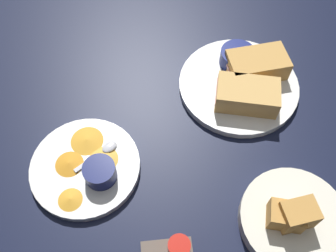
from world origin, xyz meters
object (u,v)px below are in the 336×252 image
Objects in this scene: plate_chips_companion at (85,167)px; sandwich_half_far at (257,65)px; ramekin_dark_sauce at (237,57)px; spoon_by_dark_ramekin at (237,82)px; ramekin_light_gravy at (100,172)px; plate_sandwich_main at (238,85)px; sandwich_half_near at (247,95)px; spoon_by_gravy_ramekin at (104,151)px; bread_basket_rear at (293,219)px.

sandwich_half_far is at bearing -152.90° from plate_chips_companion.
ramekin_dark_sauce is 0.37× the size of plate_chips_companion.
ramekin_light_gravy is (30.33, 19.56, 1.64)cm from spoon_by_dark_ramekin.
plate_sandwich_main is 3.38× the size of ramekin_dark_sauce.
plate_sandwich_main is 6.62cm from ramekin_dark_sauce.
sandwich_half_near reaches higher than ramekin_light_gravy.
bread_basket_rear is at bearing 152.42° from spoon_by_gravy_ramekin.
plate_sandwich_main is 1.38× the size of bread_basket_rear.
sandwich_half_far is 5.87cm from spoon_by_dark_ramekin.
spoon_by_gravy_ramekin is (29.70, 14.22, 0.00)cm from spoon_by_dark_ramekin.
sandwich_half_far is 38.47cm from spoon_by_gravy_ramekin.
spoon_by_gravy_ramekin is (-3.87, -2.63, 1.16)cm from plate_chips_companion.
bread_basket_rear reaches higher than plate_chips_companion.
bread_basket_rear is (-34.08, 12.14, -1.43)cm from ramekin_light_gravy.
plate_sandwich_main and plate_chips_companion have the same top height.
sandwich_half_far is at bearing -116.11° from sandwich_half_near.
sandwich_half_near is 1.05× the size of sandwich_half_far.
sandwich_half_far is at bearing -147.55° from ramekin_light_gravy.
sandwich_half_far is 2.26× the size of ramekin_light_gravy.
bread_basket_rear is (-33.45, 17.48, 0.21)cm from spoon_by_gravy_ramekin.
ramekin_light_gravy reaches higher than plate_chips_companion.
spoon_by_dark_ramekin is (0.54, -0.08, 1.16)cm from plate_sandwich_main.
plate_chips_companion is at bearing -39.81° from ramekin_light_gravy.
plate_chips_companion is at bearing 26.19° from plate_sandwich_main.
sandwich_half_near is at bearing 93.89° from plate_sandwich_main.
sandwich_half_far is 0.72× the size of bread_basket_rear.
plate_sandwich_main is 31.81cm from bread_basket_rear.
plate_sandwich_main is 4.35× the size of ramekin_light_gravy.
ramekin_light_gravy reaches higher than plate_sandwich_main.
ramekin_dark_sauce is 1.29× the size of ramekin_light_gravy.
ramekin_dark_sauce is (-0.19, -11.07, -0.46)cm from sandwich_half_near.
ramekin_dark_sauce is at bearing -146.80° from spoon_by_gravy_ramekin.
plate_chips_companion is 4.82cm from spoon_by_gravy_ramekin.
plate_sandwich_main is at bearing 171.32° from spoon_by_dark_ramekin.
ramekin_light_gravy is at bearing 83.27° from spoon_by_gravy_ramekin.
ramekin_dark_sauce is at bearing -140.95° from ramekin_light_gravy.
sandwich_half_far reaches higher than ramekin_dark_sauce.
sandwich_half_near is 0.75× the size of bread_basket_rear.
ramekin_light_gravy is (-3.24, 2.70, 2.80)cm from plate_chips_companion.
spoon_by_dark_ramekin is at bearing 30.02° from sandwich_half_far.
bread_basket_rear reaches higher than ramekin_light_gravy.
ramekin_dark_sauce is 40.44cm from ramekin_light_gravy.
plate_sandwich_main is 36.61cm from ramekin_light_gravy.
sandwich_half_near is 8.81cm from sandwich_half_far.
bread_basket_rear reaches higher than sandwich_half_near.
sandwich_half_near is 36.53cm from plate_chips_companion.
bread_basket_rear is (-37.32, 14.84, 1.38)cm from plate_chips_companion.
sandwich_half_near is 1.46× the size of spoon_by_dark_ramekin.
sandwich_half_near is 2.37× the size of ramekin_light_gravy.
ramekin_dark_sauce reaches higher than plate_sandwich_main.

